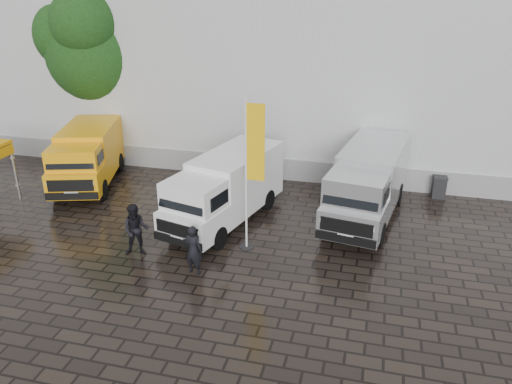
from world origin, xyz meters
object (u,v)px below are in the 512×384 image
flagpole (251,167)px  person_tent (136,230)px  van_silver (367,185)px  wheelie_bin (439,187)px  van_white (225,191)px  person_front (193,250)px  van_yellow (88,158)px

flagpole → person_tent: size_ratio=2.91×
van_silver → wheelie_bin: 4.20m
person_tent → van_silver: bearing=13.9°
van_white → van_silver: van_silver is taller
van_white → wheelie_bin: 9.38m
van_white → person_front: size_ratio=3.57×
wheelie_bin → person_tent: bearing=-143.8°
wheelie_bin → flagpole: bearing=-137.0°
van_white → flagpole: size_ratio=1.12×
van_yellow → flagpole: flagpole is taller
van_yellow → person_tent: size_ratio=3.02×
van_silver → person_front: 7.46m
van_yellow → van_white: 7.44m
van_yellow → person_tent: bearing=-63.7°
van_yellow → wheelie_bin: bearing=-8.4°
van_white → person_tent: bearing=-110.7°
flagpole → van_white: bearing=130.8°
flagpole → person_front: flagpole is taller
van_white → wheelie_bin: (8.18, 4.51, -0.82)m
van_silver → flagpole: 5.31m
van_white → person_front: bearing=-73.7°
flagpole → wheelie_bin: size_ratio=5.63×
van_white → flagpole: bearing=-34.8°
van_white → van_silver: (5.21, 1.69, 0.08)m
person_front → person_tent: size_ratio=0.91×
person_front → flagpole: bearing=-116.7°
van_yellow → van_white: bearing=-33.9°
van_white → person_tent: (-2.17, -3.09, -0.38)m
person_tent → van_white: bearing=35.9°
van_yellow → person_front: 9.34m
wheelie_bin → person_front: (-8.05, -8.26, 0.36)m
wheelie_bin → person_tent: 12.85m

